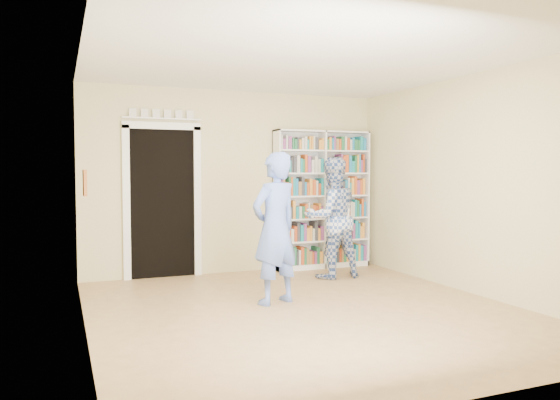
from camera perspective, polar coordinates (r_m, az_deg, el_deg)
name	(u,v)px	position (r m, az deg, el deg)	size (l,w,h in m)	color
floor	(306,311)	(6.03, 2.77, -11.48)	(5.00, 5.00, 0.00)	#9B714B
ceiling	(307,59)	(5.96, 2.84, 14.54)	(5.00, 5.00, 0.00)	white
wall_back	(236,182)	(8.18, -4.60, 1.89)	(4.50, 4.50, 0.00)	beige
wall_left	(84,189)	(5.30, -19.84, 1.12)	(5.00, 5.00, 0.00)	beige
wall_right	(473,184)	(7.09, 19.55, 1.55)	(5.00, 5.00, 0.00)	beige
bookshelf	(322,199)	(8.55, 4.39, 0.13)	(1.56, 0.29, 2.14)	white
doorway	(163,195)	(7.90, -12.18, 0.55)	(1.10, 0.08, 2.43)	black
wall_art	(85,183)	(5.50, -19.72, 1.70)	(0.03, 0.25, 0.25)	brown
man_blue	(275,228)	(6.20, -0.52, -2.96)	(0.63, 0.41, 1.73)	#5F7DD3
man_plaid	(332,218)	(7.75, 5.41, -1.86)	(0.83, 0.65, 1.71)	#32509A
paper_sheet	(344,213)	(7.60, 6.72, -1.41)	(0.19, 0.01, 0.27)	white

